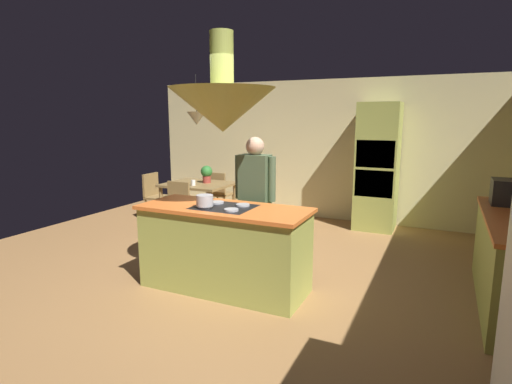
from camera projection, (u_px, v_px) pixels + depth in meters
ground at (234, 281)px, 4.71m from camera, size 8.16×8.16×0.00m
wall_back at (321, 150)px, 7.55m from camera, size 6.80×0.10×2.55m
kitchen_island at (225, 248)px, 4.45m from camera, size 1.86×0.76×0.95m
oven_tower at (377, 167)px, 6.77m from camera, size 0.66×0.62×2.12m
dining_table at (198, 189)px, 6.99m from camera, size 1.11×0.92×0.76m
person_at_island at (255, 195)px, 4.92m from camera, size 0.53×0.22×1.65m
range_hood at (223, 107)px, 4.17m from camera, size 1.10×1.10×1.00m
pendant_light_over_table at (197, 118)px, 6.77m from camera, size 0.32×0.32×0.82m
chair_facing_island at (175, 205)px, 6.42m from camera, size 0.40×0.40×0.87m
chair_by_back_wall at (219, 191)px, 7.63m from camera, size 0.40×0.40×0.87m
chair_at_corner at (155, 194)px, 7.41m from camera, size 0.40×0.40×0.87m
potted_plant_on_table at (207, 173)px, 6.98m from camera, size 0.20×0.20×0.30m
cup_on_table at (193, 183)px, 6.74m from camera, size 0.07×0.07×0.09m
cooking_pot_on_cooktop at (205, 201)px, 4.30m from camera, size 0.18×0.18×0.12m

